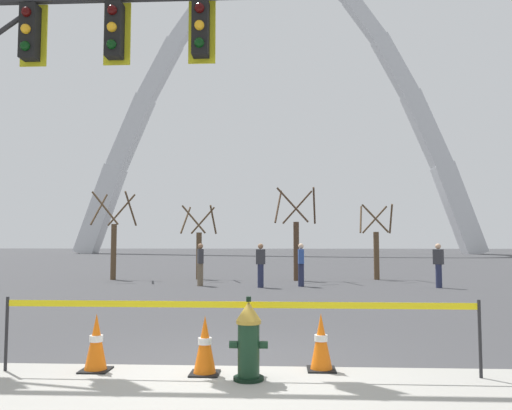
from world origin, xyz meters
name	(u,v)px	position (x,y,z in m)	size (l,w,h in m)	color
ground_plane	(231,368)	(0.00, 0.00, 0.00)	(240.00, 240.00, 0.00)	#3D3D3F
fire_hydrant	(249,341)	(0.27, -0.59, 0.47)	(0.46, 0.48, 0.99)	black
caution_tape_barrier	(237,321)	(0.11, -0.34, 0.66)	(5.96, 0.09, 0.94)	#232326
traffic_cone_by_hydrant	(321,342)	(1.17, -0.08, 0.36)	(0.36, 0.36, 0.73)	black
traffic_cone_mid_sidewalk	(205,346)	(-0.29, -0.35, 0.36)	(0.36, 0.36, 0.73)	black
traffic_cone_curb_edge	(96,343)	(-1.70, -0.25, 0.36)	(0.36, 0.36, 0.73)	black
traffic_signal_gantry	(3,72)	(-3.83, 1.11, 4.40)	(7.82, 0.44, 6.00)	#232326
monument_arch	(276,117)	(0.00, 65.28, 19.60)	(57.56, 2.76, 44.31)	silver
tree_far_left	(114,241)	(-6.70, 15.34, 1.70)	(1.77, 1.78, 3.83)	brown
tree_left_mid	(199,247)	(-2.99, 15.75, 1.44)	(1.52, 1.53, 3.25)	brown
tree_center_left	(296,240)	(1.30, 15.19, 1.75)	(1.82, 1.83, 3.94)	#473323
tree_center_right	(376,246)	(4.83, 15.96, 1.46)	(1.53, 1.54, 3.29)	brown
pedestrian_walking_left	(439,265)	(6.32, 11.99, 0.82)	(0.39, 0.36, 1.59)	#232847
pedestrian_standing_center	(200,264)	(-2.39, 12.42, 0.82)	(0.29, 0.38, 1.59)	brown
pedestrian_walking_right	(261,265)	(-0.09, 11.82, 0.82)	(0.35, 0.22, 1.59)	#232847
pedestrian_near_trees	(301,264)	(1.39, 12.34, 0.82)	(0.22, 0.35, 1.59)	#232847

